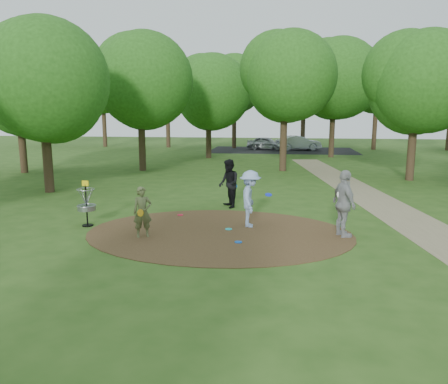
# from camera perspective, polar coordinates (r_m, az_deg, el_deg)

# --- Properties ---
(ground) EXTENTS (100.00, 100.00, 0.00)m
(ground) POSITION_cam_1_polar(r_m,az_deg,el_deg) (13.83, -0.65, -5.39)
(ground) COLOR #2D5119
(ground) RESTS_ON ground
(dirt_clearing) EXTENTS (8.40, 8.40, 0.02)m
(dirt_clearing) POSITION_cam_1_polar(r_m,az_deg,el_deg) (13.82, -0.65, -5.35)
(dirt_clearing) COLOR #47301C
(dirt_clearing) RESTS_ON ground
(footpath) EXTENTS (7.55, 39.89, 0.01)m
(footpath) POSITION_cam_1_polar(r_m,az_deg,el_deg) (16.29, 23.76, -3.82)
(footpath) COLOR #8C7A5B
(footpath) RESTS_ON ground
(parking_lot) EXTENTS (14.00, 8.00, 0.01)m
(parking_lot) POSITION_cam_1_polar(r_m,az_deg,el_deg) (43.33, 7.65, 5.43)
(parking_lot) COLOR black
(parking_lot) RESTS_ON ground
(player_observer_with_disc) EXTENTS (0.67, 0.62, 1.56)m
(player_observer_with_disc) POSITION_cam_1_polar(r_m,az_deg,el_deg) (13.43, -10.60, -2.61)
(player_observer_with_disc) COLOR #5A6339
(player_observer_with_disc) RESTS_ON ground
(player_throwing_with_disc) EXTENTS (1.11, 1.25, 1.89)m
(player_throwing_with_disc) POSITION_cam_1_polar(r_m,az_deg,el_deg) (14.39, 3.45, -0.90)
(player_throwing_with_disc) COLOR #91ABD8
(player_throwing_with_disc) RESTS_ON ground
(player_walking_with_disc) EXTENTS (1.05, 1.15, 1.93)m
(player_walking_with_disc) POSITION_cam_1_polar(r_m,az_deg,el_deg) (17.27, 0.62, 1.11)
(player_walking_with_disc) COLOR black
(player_walking_with_disc) RESTS_ON ground
(player_waiting_with_disc) EXTENTS (0.90, 1.31, 2.06)m
(player_waiting_with_disc) POSITION_cam_1_polar(r_m,az_deg,el_deg) (13.68, 15.41, -1.50)
(player_waiting_with_disc) COLOR #99999B
(player_waiting_with_disc) RESTS_ON ground
(disc_ground_cyan) EXTENTS (0.22, 0.22, 0.02)m
(disc_ground_cyan) POSITION_cam_1_polar(r_m,az_deg,el_deg) (14.18, 0.61, -4.86)
(disc_ground_cyan) COLOR #1CDCE0
(disc_ground_cyan) RESTS_ON dirt_clearing
(disc_ground_blue) EXTENTS (0.22, 0.22, 0.02)m
(disc_ground_blue) POSITION_cam_1_polar(r_m,az_deg,el_deg) (12.82, 1.89, -6.55)
(disc_ground_blue) COLOR blue
(disc_ground_blue) RESTS_ON dirt_clearing
(disc_ground_red) EXTENTS (0.22, 0.22, 0.02)m
(disc_ground_red) POSITION_cam_1_polar(r_m,az_deg,el_deg) (16.16, -5.73, -2.99)
(disc_ground_red) COLOR red
(disc_ground_red) RESTS_ON dirt_clearing
(car_left) EXTENTS (4.01, 2.21, 1.29)m
(car_left) POSITION_cam_1_polar(r_m,az_deg,el_deg) (43.78, 5.55, 6.37)
(car_left) COLOR #A0A4A7
(car_left) RESTS_ON ground
(car_right) EXTENTS (4.58, 2.67, 1.43)m
(car_right) POSITION_cam_1_polar(r_m,az_deg,el_deg) (43.46, 9.69, 6.33)
(car_right) COLOR #ACADB4
(car_right) RESTS_ON ground
(disc_golf_basket) EXTENTS (0.63, 0.63, 1.54)m
(disc_golf_basket) POSITION_cam_1_polar(r_m,az_deg,el_deg) (15.18, -17.55, -1.05)
(disc_golf_basket) COLOR black
(disc_golf_basket) RESTS_ON ground
(tree_ring) EXTENTS (37.61, 45.67, 9.42)m
(tree_ring) POSITION_cam_1_polar(r_m,az_deg,el_deg) (23.67, 7.40, 13.99)
(tree_ring) COLOR #332316
(tree_ring) RESTS_ON ground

